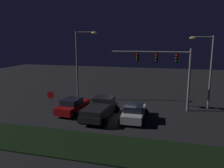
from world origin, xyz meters
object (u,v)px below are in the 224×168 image
object	(u,v)px
traffic_signal_gantry	(165,64)
street_lamp_right	(206,63)
pickup_truck	(100,108)
car_sedan_far	(73,106)
car_sedan	(134,112)
street_lamp_left	(81,57)
stop_sign	(51,98)

from	to	relation	value
traffic_signal_gantry	street_lamp_right	xyz separation A→B (m)	(4.16, 1.41, 0.02)
pickup_truck	car_sedan_far	world-z (taller)	pickup_truck
car_sedan	pickup_truck	bearing A→B (deg)	92.37
pickup_truck	street_lamp_left	world-z (taller)	street_lamp_left
traffic_signal_gantry	stop_sign	distance (m)	12.30
street_lamp_left	pickup_truck	bearing A→B (deg)	-53.35
car_sedan	car_sedan_far	bearing A→B (deg)	84.17
traffic_signal_gantry	street_lamp_left	bearing A→B (deg)	172.08
street_lamp_right	car_sedan	bearing A→B (deg)	-140.71
pickup_truck	street_lamp_right	bearing A→B (deg)	-57.76
car_sedan_far	stop_sign	world-z (taller)	stop_sign
traffic_signal_gantry	stop_sign	xyz separation A→B (m)	(-11.09, -4.13, -3.34)
traffic_signal_gantry	street_lamp_right	size ratio (longest dim) A/B	1.07
stop_sign	pickup_truck	bearing A→B (deg)	-1.96
car_sedan	street_lamp_left	world-z (taller)	street_lamp_left
pickup_truck	street_lamp_right	xyz separation A→B (m)	(9.91, 5.72, 3.92)
street_lamp_left	stop_sign	xyz separation A→B (m)	(-1.10, -5.51, -3.72)
car_sedan	street_lamp_right	size ratio (longest dim) A/B	0.57
street_lamp_left	street_lamp_right	distance (m)	14.16
stop_sign	car_sedan_far	bearing A→B (deg)	13.41
pickup_truck	traffic_signal_gantry	xyz separation A→B (m)	(5.75, 4.31, 3.90)
car_sedan_far	pickup_truck	bearing A→B (deg)	-97.80
traffic_signal_gantry	street_lamp_right	bearing A→B (deg)	18.71
car_sedan	street_lamp_right	bearing A→B (deg)	-52.22
car_sedan_far	stop_sign	bearing A→B (deg)	107.95
car_sedan	traffic_signal_gantry	xyz separation A→B (m)	(2.56, 4.09, 4.16)
stop_sign	traffic_signal_gantry	bearing A→B (deg)	20.40
traffic_signal_gantry	pickup_truck	bearing A→B (deg)	-143.15
street_lamp_right	stop_sign	size ratio (longest dim) A/B	3.49
car_sedan_far	traffic_signal_gantry	bearing A→B (deg)	-63.45
car_sedan	traffic_signal_gantry	distance (m)	6.37
street_lamp_left	street_lamp_right	bearing A→B (deg)	0.09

